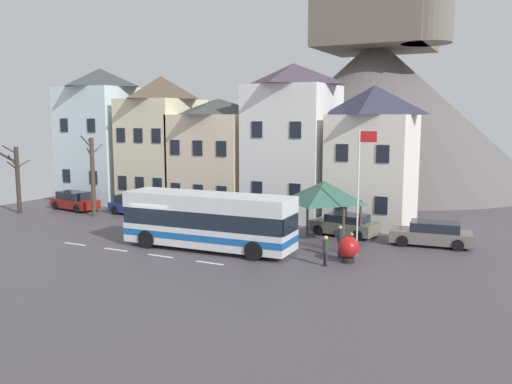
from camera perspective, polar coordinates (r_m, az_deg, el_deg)
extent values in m
cube|color=#4F484F|center=(30.90, -10.41, -5.69)|extent=(40.00, 60.00, 0.06)
cube|color=silver|center=(32.54, -18.64, -5.23)|extent=(1.60, 0.20, 0.01)
cube|color=silver|center=(30.52, -14.63, -5.93)|extent=(1.60, 0.20, 0.01)
cube|color=silver|center=(28.68, -10.08, -6.68)|extent=(1.60, 0.20, 0.01)
cube|color=silver|center=(27.05, -4.93, -7.48)|extent=(1.60, 0.20, 0.01)
cube|color=silver|center=(48.49, -15.94, 4.86)|extent=(5.91, 5.61, 9.67)
pyramid|color=#3D4144|center=(48.55, -16.20, 11.52)|extent=(5.91, 5.61, 1.60)
cube|color=black|center=(47.69, -19.43, 1.63)|extent=(0.80, 0.06, 1.10)
cube|color=black|center=(45.62, -16.85, 1.47)|extent=(0.80, 0.06, 1.10)
cube|color=black|center=(47.44, -19.67, 6.68)|extent=(0.80, 0.06, 1.10)
cube|color=black|center=(45.36, -17.06, 6.75)|extent=(0.80, 0.06, 1.10)
cube|color=beige|center=(44.77, -9.86, 4.13)|extent=(5.09, 6.05, 8.60)
pyramid|color=brown|center=(44.74, -10.03, 10.83)|extent=(5.09, 6.05, 1.86)
cube|color=black|center=(43.65, -13.97, 0.96)|extent=(0.80, 0.06, 1.10)
cube|color=black|center=(42.57, -12.23, 0.84)|extent=(0.80, 0.06, 1.10)
cube|color=black|center=(41.53, -10.40, 0.72)|extent=(0.80, 0.06, 1.10)
cube|color=black|center=(43.37, -14.13, 5.87)|extent=(0.80, 0.06, 1.10)
cube|color=black|center=(42.28, -12.38, 5.88)|extent=(0.80, 0.06, 1.10)
cube|color=black|center=(41.24, -10.53, 5.88)|extent=(0.80, 0.06, 1.10)
cube|color=beige|center=(41.86, -3.93, 3.13)|extent=(5.94, 6.03, 7.37)
pyramid|color=#3D423C|center=(41.72, -3.99, 9.02)|extent=(5.94, 6.03, 1.23)
cube|color=black|center=(40.59, -8.50, 0.18)|extent=(0.80, 0.06, 1.10)
cube|color=black|center=(39.50, -6.14, 0.01)|extent=(0.80, 0.06, 1.10)
cube|color=black|center=(38.47, -3.66, -0.17)|extent=(0.80, 0.06, 1.10)
cube|color=black|center=(40.29, -8.59, 4.70)|extent=(0.80, 0.06, 1.10)
cube|color=black|center=(39.19, -6.21, 4.65)|extent=(0.80, 0.06, 1.10)
cube|color=black|center=(38.15, -3.70, 4.59)|extent=(0.80, 0.06, 1.10)
cube|color=white|center=(38.92, 3.90, 4.28)|extent=(5.64, 5.83, 9.42)
pyramid|color=#473848|center=(38.96, 3.98, 12.34)|extent=(5.64, 5.83, 1.52)
cube|color=black|center=(37.08, 0.09, 0.30)|extent=(0.80, 0.06, 1.10)
cube|color=black|center=(35.92, 4.12, 0.03)|extent=(0.80, 0.06, 1.10)
cube|color=black|center=(36.76, 0.10, 6.64)|extent=(0.80, 0.06, 1.10)
cube|color=black|center=(35.59, 4.19, 6.58)|extent=(0.80, 0.06, 1.10)
cube|color=silver|center=(36.92, 12.23, 2.30)|extent=(5.17, 5.38, 7.34)
pyramid|color=#2F3044|center=(36.77, 12.45, 9.49)|extent=(5.17, 5.38, 1.91)
cube|color=black|center=(34.92, 8.98, -1.10)|extent=(0.80, 0.06, 1.10)
cube|color=black|center=(34.24, 13.10, -1.39)|extent=(0.80, 0.06, 1.10)
cube|color=black|center=(34.56, 9.09, 4.13)|extent=(0.80, 0.06, 1.10)
cube|color=black|center=(33.88, 13.27, 3.94)|extent=(0.80, 0.06, 1.10)
cone|color=#605A58|center=(59.27, 12.42, 8.26)|extent=(33.96, 33.96, 15.39)
cube|color=#6F6154|center=(60.14, 12.71, 17.54)|extent=(11.07, 11.07, 6.48)
cube|color=silver|center=(29.61, -5.06, -4.57)|extent=(9.66, 2.83, 1.07)
cube|color=#1959A5|center=(29.60, -5.06, -4.47)|extent=(9.68, 2.85, 0.36)
cube|color=#19232D|center=(29.41, -5.08, -2.70)|extent=(9.56, 2.78, 0.90)
cube|color=silver|center=(29.26, -5.10, -1.01)|extent=(9.66, 2.83, 0.85)
cube|color=#19232D|center=(27.43, 3.73, -3.46)|extent=(0.15, 2.03, 0.87)
cylinder|color=black|center=(29.31, 1.65, -5.25)|extent=(1.01, 0.32, 1.00)
cylinder|color=black|center=(27.24, -0.22, -6.26)|extent=(1.01, 0.32, 1.00)
cylinder|color=black|center=(32.29, -9.11, -4.11)|extent=(1.01, 0.32, 1.00)
cylinder|color=black|center=(30.43, -11.50, -4.91)|extent=(1.01, 0.32, 1.00)
cylinder|color=#473D33|center=(32.99, 5.47, -2.55)|extent=(0.14, 0.14, 2.40)
cylinder|color=#473D33|center=(31.97, 11.00, -2.99)|extent=(0.14, 0.14, 2.40)
cylinder|color=#473D33|center=(29.99, 3.19, -3.58)|extent=(0.14, 0.14, 2.40)
cylinder|color=#473D33|center=(28.87, 9.22, -4.13)|extent=(0.14, 0.14, 2.40)
pyramid|color=#335F50|center=(30.61, 7.28, 0.04)|extent=(3.60, 3.60, 1.22)
cube|color=navy|center=(40.94, -12.53, -1.62)|extent=(4.31, 2.26, 0.67)
cube|color=#1E232D|center=(40.99, -12.76, -0.73)|extent=(2.64, 1.86, 0.59)
cylinder|color=black|center=(40.65, -10.29, -1.91)|extent=(0.66, 0.27, 0.64)
cylinder|color=black|center=(39.41, -12.02, -2.26)|extent=(0.66, 0.27, 0.64)
cylinder|color=black|center=(42.54, -12.99, -1.55)|extent=(0.66, 0.27, 0.64)
cylinder|color=black|center=(41.35, -14.72, -1.87)|extent=(0.66, 0.27, 0.64)
cube|color=slate|center=(31.96, 18.00, -4.50)|extent=(4.57, 2.25, 0.66)
cube|color=#1E232D|center=(31.84, 18.44, -3.48)|extent=(2.79, 1.85, 0.52)
cylinder|color=black|center=(31.25, 15.25, -5.03)|extent=(0.66, 0.27, 0.64)
cylinder|color=black|center=(32.93, 15.53, -4.39)|extent=(0.66, 0.27, 0.64)
cylinder|color=black|center=(31.15, 20.59, -5.31)|extent=(0.66, 0.27, 0.64)
cylinder|color=black|center=(32.82, 20.60, -4.65)|extent=(0.66, 0.27, 0.64)
cube|color=maroon|center=(44.31, -18.60, -1.14)|extent=(4.22, 2.29, 0.65)
cube|color=#1E232D|center=(44.38, -18.79, -0.33)|extent=(2.60, 1.85, 0.58)
cylinder|color=black|center=(43.78, -16.71, -1.41)|extent=(0.66, 0.29, 0.64)
cylinder|color=black|center=(42.81, -18.42, -1.69)|extent=(0.66, 0.29, 0.64)
cylinder|color=black|center=(45.87, -18.76, -1.09)|extent=(0.66, 0.29, 0.64)
cylinder|color=black|center=(44.94, -20.43, -1.35)|extent=(0.66, 0.29, 0.64)
cube|color=slate|center=(33.39, 9.32, -3.66)|extent=(4.14, 2.37, 0.69)
cube|color=#1E232D|center=(33.20, 9.64, -2.73)|extent=(2.56, 1.93, 0.45)
cylinder|color=black|center=(33.23, 6.63, -4.03)|extent=(0.66, 0.29, 0.64)
cylinder|color=black|center=(34.76, 8.00, -3.52)|extent=(0.66, 0.29, 0.64)
cylinder|color=black|center=(32.13, 10.73, -4.53)|extent=(0.66, 0.29, 0.64)
cylinder|color=black|center=(33.72, 11.94, -3.98)|extent=(0.66, 0.29, 0.64)
cube|color=navy|center=(36.84, -5.20, -2.57)|extent=(4.09, 2.01, 0.61)
cube|color=#1E232D|center=(36.83, -5.49, -1.63)|extent=(2.48, 1.72, 0.59)
cylinder|color=black|center=(37.01, -2.75, -2.75)|extent=(0.65, 0.23, 0.64)
cylinder|color=black|center=(35.49, -4.02, -3.23)|extent=(0.65, 0.23, 0.64)
cylinder|color=black|center=(38.26, -6.29, -2.44)|extent=(0.65, 0.23, 0.64)
cylinder|color=black|center=(36.79, -7.67, -2.88)|extent=(0.65, 0.23, 0.64)
cylinder|color=#2D2D38|center=(28.22, 8.79, -6.02)|extent=(0.12, 0.12, 0.84)
cylinder|color=#2D2D38|center=(28.06, 8.98, -6.11)|extent=(0.12, 0.12, 0.84)
cylinder|color=#232B38|center=(27.97, 8.91, -4.64)|extent=(0.30, 0.30, 0.69)
sphere|color=tan|center=(27.88, 8.93, -3.74)|extent=(0.20, 0.20, 0.20)
cylinder|color=#38332D|center=(27.50, 10.21, -6.54)|extent=(0.17, 0.17, 0.73)
cylinder|color=#38332D|center=(27.60, 9.86, -6.48)|extent=(0.17, 0.17, 0.73)
cylinder|color=black|center=(27.40, 10.07, -5.27)|extent=(0.31, 0.31, 0.60)
sphere|color=#9E7A60|center=(27.32, 10.09, -4.45)|extent=(0.20, 0.20, 0.20)
cylinder|color=#2D2D38|center=(26.61, 7.28, -6.98)|extent=(0.12, 0.12, 0.72)
cylinder|color=#2D2D38|center=(26.45, 7.46, -7.08)|extent=(0.12, 0.12, 0.72)
cylinder|color=#2D382D|center=(26.37, 7.40, -5.72)|extent=(0.29, 0.29, 0.62)
sphere|color=#D1AD89|center=(26.28, 7.41, -4.84)|extent=(0.21, 0.21, 0.21)
cube|color=#473828|center=(32.56, 9.82, -4.11)|extent=(1.69, 0.45, 0.08)
cube|color=#473828|center=(32.73, 9.95, -3.66)|extent=(1.69, 0.06, 0.40)
cube|color=#2D2D33|center=(32.83, 8.53, -4.38)|extent=(0.08, 0.36, 0.45)
cube|color=#2D2D33|center=(32.41, 11.11, -4.61)|extent=(0.08, 0.36, 0.45)
cylinder|color=silver|center=(28.39, 10.75, -0.12)|extent=(0.10, 0.10, 6.55)
cube|color=red|center=(28.01, 11.79, 5.75)|extent=(0.90, 0.03, 0.56)
cylinder|color=black|center=(27.39, 9.72, -7.11)|extent=(0.64, 0.64, 0.25)
sphere|color=#B21919|center=(27.23, 9.75, -5.76)|extent=(1.07, 1.07, 1.07)
cylinder|color=#47382D|center=(40.61, -16.89, 1.49)|extent=(0.31, 0.31, 5.73)
cylinder|color=#47382D|center=(40.06, -17.53, 5.06)|extent=(0.10, 1.06, 0.98)
cylinder|color=#47382D|center=(40.98, -17.01, 3.01)|extent=(0.81, 0.73, 1.32)
cylinder|color=#47382D|center=(40.87, -17.19, 5.01)|extent=(0.84, 0.57, 0.50)
cylinder|color=#47382D|center=(40.79, -17.22, 3.98)|extent=(0.77, 0.35, 0.69)
cylinder|color=#47382D|center=(40.67, -16.49, 4.36)|extent=(0.30, 0.88, 0.73)
cylinder|color=#47382D|center=(40.91, -16.90, 2.64)|extent=(0.57, 0.67, 0.48)
cylinder|color=#382D28|center=(44.03, -23.91, 1.15)|extent=(0.32, 0.32, 4.99)
cylinder|color=#382D28|center=(44.02, -23.42, 2.77)|extent=(0.49, 0.87, 0.55)
cylinder|color=#382D28|center=(43.81, -24.88, 3.43)|extent=(0.82, 1.18, 0.91)
cylinder|color=#382D28|center=(43.71, -24.67, 4.10)|extent=(0.48, 0.96, 0.72)
cylinder|color=#382D28|center=(43.70, -24.37, 2.97)|extent=(0.14, 0.77, 1.04)
cylinder|color=#382D28|center=(43.56, -24.40, 2.55)|extent=(0.28, 1.03, 0.72)
cylinder|color=#382D28|center=(43.73, -24.80, 3.25)|extent=(0.59, 1.19, 0.88)
cylinder|color=#382D28|center=(44.25, -23.83, 2.21)|extent=(0.40, 0.61, 0.58)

